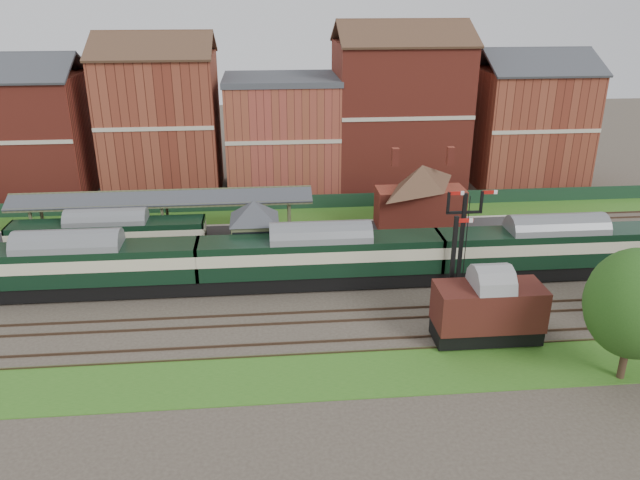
{
  "coord_description": "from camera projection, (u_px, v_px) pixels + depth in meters",
  "views": [
    {
      "loc": [
        -2.05,
        -43.19,
        21.61
      ],
      "look_at": [
        2.1,
        2.0,
        3.0
      ],
      "focal_mm": 35.0,
      "sensor_mm": 36.0,
      "label": 1
    }
  ],
  "objects": [
    {
      "name": "semaphore_bracket",
      "position": [
        462.0,
        238.0,
        45.13
      ],
      "size": [
        3.6,
        0.25,
        8.18
      ],
      "color": "black",
      "rests_on": "ground"
    },
    {
      "name": "platform_railcar",
      "position": [
        109.0,
        236.0,
        52.05
      ],
      "size": [
        15.98,
        2.52,
        3.68
      ],
      "color": "black",
      "rests_on": "ground"
    },
    {
      "name": "fence",
      "position": [
        286.0,
        202.0,
        64.47
      ],
      "size": [
        90.0,
        0.12,
        1.5
      ],
      "primitive_type": "cube",
      "color": "#193823",
      "rests_on": "ground"
    },
    {
      "name": "town_backdrop",
      "position": [
        280.0,
        128.0,
        68.53
      ],
      "size": [
        69.0,
        10.0,
        16.0
      ],
      "color": "#993526",
      "rests_on": "ground"
    },
    {
      "name": "semaphore_siding",
      "position": [
        452.0,
        271.0,
        40.99
      ],
      "size": [
        1.23,
        0.25,
        8.0
      ],
      "color": "black",
      "rests_on": "ground"
    },
    {
      "name": "dmu_train",
      "position": [
        320.0,
        256.0,
        47.39
      ],
      "size": [
        55.26,
        2.9,
        4.25
      ],
      "color": "black",
      "rests_on": "ground"
    },
    {
      "name": "canopy",
      "position": [
        163.0,
        195.0,
        54.48
      ],
      "size": [
        26.0,
        3.89,
        4.08
      ],
      "color": "#505535",
      "rests_on": "platform"
    },
    {
      "name": "grass_front",
      "position": [
        306.0,
        376.0,
        37.1
      ],
      "size": [
        90.0,
        5.0,
        0.06
      ],
      "primitive_type": "cube",
      "color": "#2D6619",
      "rests_on": "ground"
    },
    {
      "name": "goods_van_a",
      "position": [
        488.0,
        309.0,
        40.0
      ],
      "size": [
        6.87,
        2.98,
        4.17
      ],
      "color": "black",
      "rests_on": "ground"
    },
    {
      "name": "ground",
      "position": [
        295.0,
        287.0,
        48.17
      ],
      "size": [
        160.0,
        160.0,
        0.0
      ],
      "primitive_type": "plane",
      "color": "#473D33",
      "rests_on": "ground"
    },
    {
      "name": "brick_hut",
      "position": [
        354.0,
        253.0,
        51.13
      ],
      "size": [
        3.2,
        2.64,
        2.94
      ],
      "color": "maroon",
      "rests_on": "ground"
    },
    {
      "name": "signal_box",
      "position": [
        255.0,
        234.0,
        49.7
      ],
      "size": [
        5.4,
        5.4,
        6.0
      ],
      "color": "#647E5A",
      "rests_on": "ground"
    },
    {
      "name": "grass_back",
      "position": [
        287.0,
        216.0,
        62.9
      ],
      "size": [
        90.0,
        4.5,
        0.06
      ],
      "primitive_type": "cube",
      "color": "#2D6619",
      "rests_on": "ground"
    },
    {
      "name": "tree_far",
      "position": [
        636.0,
        304.0,
        35.09
      ],
      "size": [
        5.63,
        5.63,
        8.21
      ],
      "color": "#382619",
      "rests_on": "ground"
    },
    {
      "name": "platform",
      "position": [
        234.0,
        236.0,
        56.54
      ],
      "size": [
        55.0,
        3.4,
        1.0
      ],
      "primitive_type": "cube",
      "color": "#2D2D2D",
      "rests_on": "ground"
    },
    {
      "name": "station_building",
      "position": [
        420.0,
        194.0,
        56.67
      ],
      "size": [
        8.1,
        8.1,
        5.9
      ],
      "color": "#993526",
      "rests_on": "platform"
    }
  ]
}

